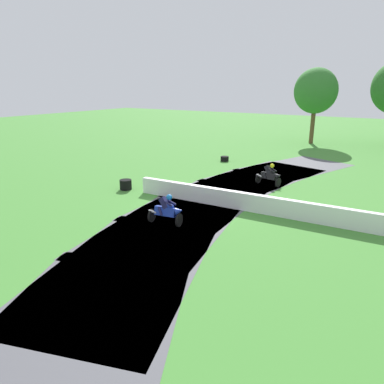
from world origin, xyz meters
TOP-DOWN VIEW (x-y plane):
  - ground_plane at (0.00, 0.00)m, footprint 120.00×120.00m
  - track_asphalt at (0.99, 0.04)m, footprint 9.47×31.75m
  - safety_barrier at (5.62, 0.24)m, footprint 18.91×1.11m
  - motorcycle_lead_black at (1.85, 5.18)m, footprint 1.71×0.92m
  - motorcycle_chase_blue at (0.22, -3.47)m, footprint 1.67×0.89m
  - tire_stack_near at (-3.89, 10.22)m, footprint 0.67×0.67m
  - tire_stack_mid_a at (-5.15, -0.33)m, footprint 0.71×0.71m
  - tree_mid_rise at (-0.29, 23.58)m, footprint 4.42×4.42m

SIDE VIEW (x-z plane):
  - ground_plane at x=0.00m, z-range 0.00..0.00m
  - track_asphalt at x=0.99m, z-range 0.00..0.01m
  - tire_stack_near at x=-3.89m, z-range 0.00..0.40m
  - tire_stack_mid_a at x=-5.15m, z-range 0.00..0.60m
  - safety_barrier at x=5.62m, z-range 0.00..0.90m
  - motorcycle_chase_blue at x=0.22m, z-range -0.06..1.37m
  - motorcycle_lead_black at x=1.85m, z-range -0.05..1.37m
  - tree_mid_rise at x=-0.29m, z-range 1.55..9.34m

